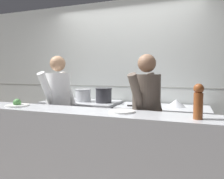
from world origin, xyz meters
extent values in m
cube|color=silver|center=(0.00, 1.33, 1.30)|extent=(8.00, 0.06, 2.60)
cube|color=gray|center=(0.00, 1.30, 1.15)|extent=(8.00, 0.00, 0.01)
cube|color=#232326|center=(-0.63, 0.93, 0.44)|extent=(1.19, 0.70, 0.88)
cube|color=#B7BABF|center=(-0.63, 0.93, 0.90)|extent=(1.21, 0.71, 0.04)
cube|color=#B7BABF|center=(-0.63, 0.60, 0.50)|extent=(1.07, 0.03, 0.10)
cube|color=#B7BABF|center=(0.68, 0.93, 0.45)|extent=(1.30, 0.65, 0.90)
cube|color=black|center=(0.68, 0.63, 0.05)|extent=(1.27, 0.04, 0.10)
cube|color=#B7BABF|center=(0.06, -0.21, 0.49)|extent=(3.24, 0.45, 0.99)
cylinder|color=#2D2D33|center=(-1.01, 0.90, 0.99)|extent=(0.25, 0.25, 0.15)
cylinder|color=#2D2D33|center=(-1.01, 0.90, 1.06)|extent=(0.27, 0.27, 0.01)
cylinder|color=#B7BABF|center=(-0.59, 0.91, 1.02)|extent=(0.25, 0.25, 0.20)
cylinder|color=#B7BABF|center=(-0.59, 0.91, 1.11)|extent=(0.26, 0.26, 0.01)
cylinder|color=#2D2D33|center=(-0.22, 0.88, 1.03)|extent=(0.25, 0.25, 0.23)
cylinder|color=#2D2D33|center=(-0.22, 0.88, 1.14)|extent=(0.26, 0.26, 0.01)
cone|color=#B7BABF|center=(0.87, 0.96, 0.95)|extent=(0.27, 0.27, 0.11)
cube|color=#B7BABF|center=(0.44, 0.80, 0.90)|extent=(0.28, 0.06, 0.01)
cube|color=black|center=(0.25, 0.79, 0.91)|extent=(0.11, 0.03, 0.02)
cylinder|color=white|center=(-0.89, -0.22, 1.00)|extent=(0.27, 0.27, 0.02)
sphere|color=#4C8C47|center=(-0.89, -0.22, 1.03)|extent=(0.09, 0.09, 0.09)
cylinder|color=white|center=(0.41, -0.16, 1.00)|extent=(0.26, 0.26, 0.02)
cylinder|color=brown|center=(1.13, -0.26, 1.10)|extent=(0.08, 0.08, 0.23)
sphere|color=brown|center=(1.13, -0.26, 1.25)|extent=(0.09, 0.09, 0.09)
cube|color=black|center=(-0.67, 0.32, 0.38)|extent=(0.31, 0.23, 0.76)
cylinder|color=white|center=(-0.67, 0.32, 1.07)|extent=(0.38, 0.38, 0.63)
sphere|color=tan|center=(-0.67, 0.32, 1.51)|extent=(0.21, 0.21, 0.21)
cylinder|color=white|center=(-0.64, 0.51, 1.14)|extent=(0.15, 0.33, 0.52)
cylinder|color=white|center=(-0.70, 0.13, 1.14)|extent=(0.15, 0.33, 0.52)
cube|color=black|center=(0.58, 0.25, 0.37)|extent=(0.32, 0.26, 0.75)
cylinder|color=brown|center=(0.58, 0.25, 1.06)|extent=(0.42, 0.42, 0.62)
sphere|color=#8C664C|center=(0.58, 0.25, 1.50)|extent=(0.21, 0.21, 0.21)
cylinder|color=brown|center=(0.64, 0.43, 1.13)|extent=(0.20, 0.33, 0.52)
cylinder|color=brown|center=(0.51, 0.07, 1.13)|extent=(0.20, 0.33, 0.52)
camera|label=1|loc=(1.07, -2.26, 1.39)|focal=35.00mm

